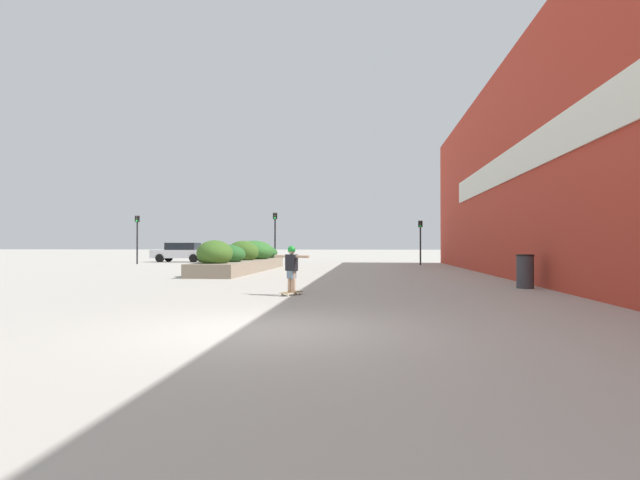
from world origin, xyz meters
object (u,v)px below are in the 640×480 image
Objects in this scene: car_leftmost at (541,252)px; traffic_light_right at (420,234)px; trash_bin at (525,271)px; traffic_light_left at (275,229)px; skateboarder at (292,264)px; car_center_left at (181,252)px; skateboard at (292,293)px; traffic_light_far_left at (137,231)px.

traffic_light_right reaches higher than car_leftmost.
car_leftmost reaches higher than trash_bin.
traffic_light_left reaches higher than traffic_light_right.
traffic_light_left reaches higher than skateboarder.
car_leftmost is 0.96× the size of car_center_left.
skateboard is 0.74× the size of trash_bin.
skateboard is at bearing -153.04° from car_center_left.
traffic_light_left is at bearing 132.00° from skateboarder.
traffic_light_left is 1.04× the size of traffic_light_far_left.
skateboarder is 0.28× the size of car_center_left.
traffic_light_left is at bearing 0.06° from traffic_light_far_left.
traffic_light_right is 0.87× the size of traffic_light_far_left.
traffic_light_right is at bearing 94.37° from trash_bin.
traffic_light_right reaches higher than car_center_left.
car_center_left is at bearing 131.29° from trash_bin.
car_leftmost is at bearing 33.11° from traffic_light_right.
traffic_light_left is at bearing 132.00° from skateboard.
skateboarder is 28.90m from car_center_left.
skateboarder is at bearing -104.74° from traffic_light_right.
skateboard is 28.91m from car_center_left.
car_center_left is (-28.82, -2.09, 0.00)m from car_leftmost.
car_center_left is at bearing 166.43° from traffic_light_right.
traffic_light_right is (18.69, -4.51, 1.29)m from car_center_left.
car_leftmost is 1.22× the size of traffic_light_far_left.
trash_bin is (6.99, 2.87, 0.47)m from skateboard.
car_center_left is 5.12m from traffic_light_far_left.
skateboard is 0.18× the size of car_leftmost.
traffic_light_right is (5.59, 21.25, 2.04)m from skateboard.
traffic_light_far_left is at bearing -179.94° from traffic_light_left.
skateboard is 0.26× the size of traffic_light_right.
traffic_light_left reaches higher than car_leftmost.
car_leftmost is at bearing 90.54° from skateboarder.
car_leftmost is at bearing -85.85° from car_center_left.
skateboard is at bearing -104.74° from traffic_light_right.
skateboard is 21.75m from traffic_light_left.
skateboarder is 0.41× the size of traffic_light_right.
car_leftmost is at bearing 18.37° from traffic_light_left.
skateboard is 0.78m from skateboarder.
skateboard is at bearing 123.55° from skateboarder.
car_center_left is (-13.11, 25.76, -0.03)m from skateboarder.
car_leftmost is (15.72, 27.85, 0.75)m from skateboard.
car_leftmost reaches higher than skateboard.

